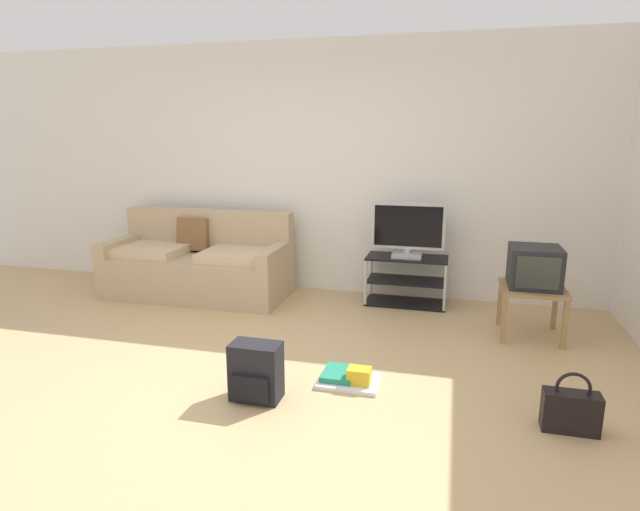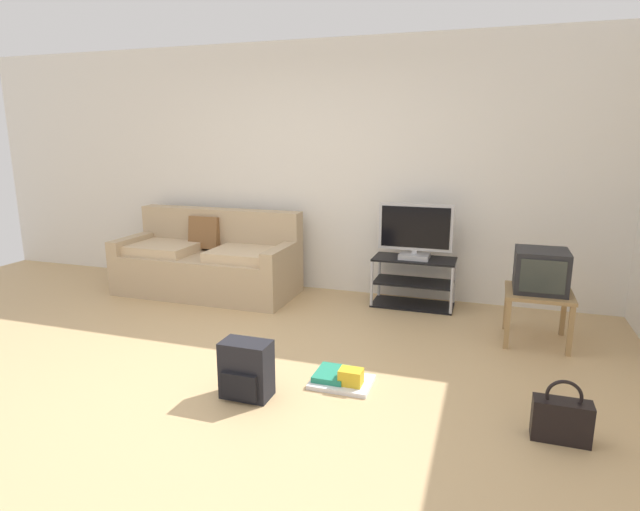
% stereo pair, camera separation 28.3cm
% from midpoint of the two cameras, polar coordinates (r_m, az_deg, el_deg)
% --- Properties ---
extents(ground_plane, '(9.00, 9.80, 0.02)m').
position_cam_midpoint_polar(ground_plane, '(3.88, -7.85, -13.52)').
color(ground_plane, tan).
extents(wall_back, '(9.00, 0.10, 2.70)m').
position_cam_midpoint_polar(wall_back, '(5.78, 2.59, 9.38)').
color(wall_back, silver).
rests_on(wall_back, ground_plane).
extents(couch, '(1.95, 0.86, 0.90)m').
position_cam_midpoint_polar(couch, '(5.88, -10.71, -0.77)').
color(couch, tan).
rests_on(couch, ground_plane).
extents(tv_stand, '(0.82, 0.40, 0.50)m').
position_cam_midpoint_polar(tv_stand, '(5.44, 11.67, -2.88)').
color(tv_stand, black).
rests_on(tv_stand, ground_plane).
extents(flat_tv, '(0.73, 0.22, 0.56)m').
position_cam_midpoint_polar(flat_tv, '(5.30, 11.90, 2.54)').
color(flat_tv, '#B2B2B7').
rests_on(flat_tv, tv_stand).
extents(side_table, '(0.53, 0.53, 0.45)m').
position_cam_midpoint_polar(side_table, '(4.79, 24.35, -4.38)').
color(side_table, '#9E7A4C').
rests_on(side_table, ground_plane).
extents(crt_tv, '(0.42, 0.42, 0.35)m').
position_cam_midpoint_polar(crt_tv, '(4.75, 24.60, -1.52)').
color(crt_tv, '#232326').
rests_on(crt_tv, side_table).
extents(backpack, '(0.33, 0.27, 0.39)m').
position_cam_midpoint_polar(backpack, '(3.56, -5.77, -12.38)').
color(backpack, black).
rests_on(backpack, ground_plane).
extents(handbag, '(0.32, 0.13, 0.37)m').
position_cam_midpoint_polar(handbag, '(3.47, 27.15, -15.66)').
color(handbag, black).
rests_on(handbag, ground_plane).
extents(floor_tray, '(0.42, 0.33, 0.14)m').
position_cam_midpoint_polar(floor_tray, '(3.78, 4.51, -13.29)').
color(floor_tray, silver).
rests_on(floor_tray, ground_plane).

